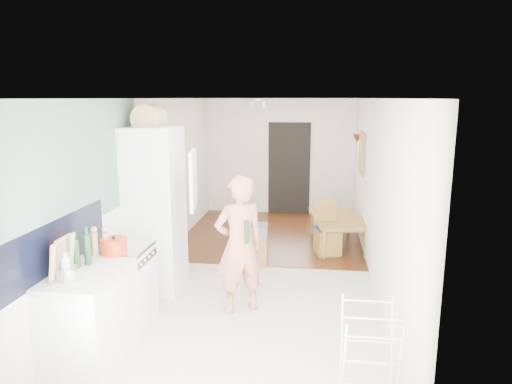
% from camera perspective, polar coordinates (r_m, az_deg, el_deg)
% --- Properties ---
extents(room_shell, '(3.20, 7.00, 2.50)m').
position_cam_1_polar(room_shell, '(6.46, 0.43, 0.47)').
color(room_shell, silver).
rests_on(room_shell, ground).
extents(floor, '(3.20, 7.00, 0.01)m').
position_cam_1_polar(floor, '(6.82, 0.42, -9.89)').
color(floor, beige).
rests_on(floor, ground).
extents(wood_floor_overlay, '(3.20, 3.30, 0.01)m').
position_cam_1_polar(wood_floor_overlay, '(8.55, 2.01, -5.32)').
color(wood_floor_overlay, '#542A0D').
rests_on(wood_floor_overlay, room_shell).
extents(sage_wall_panel, '(0.02, 3.00, 1.30)m').
position_cam_1_polar(sage_wall_panel, '(4.96, -21.29, 3.27)').
color(sage_wall_panel, slate).
rests_on(sage_wall_panel, room_shell).
extents(tile_splashback, '(0.02, 1.90, 0.50)m').
position_cam_1_polar(tile_splashback, '(4.64, -23.86, -6.35)').
color(tile_splashback, black).
rests_on(tile_splashback, room_shell).
extents(doorway_recess, '(0.90, 0.04, 2.00)m').
position_cam_1_polar(doorway_recess, '(9.90, 4.16, 2.90)').
color(doorway_recess, black).
rests_on(doorway_recess, room_shell).
extents(base_cabinet, '(0.60, 0.90, 0.86)m').
position_cam_1_polar(base_cabinet, '(4.77, -20.10, -14.90)').
color(base_cabinet, white).
rests_on(base_cabinet, room_shell).
extents(worktop, '(0.62, 0.92, 0.06)m').
position_cam_1_polar(worktop, '(4.59, -20.51, -9.73)').
color(worktop, beige).
rests_on(worktop, room_shell).
extents(range_cooker, '(0.60, 0.60, 0.88)m').
position_cam_1_polar(range_cooker, '(5.37, -16.35, -11.44)').
color(range_cooker, white).
rests_on(range_cooker, room_shell).
extents(cooker_top, '(0.60, 0.60, 0.04)m').
position_cam_1_polar(cooker_top, '(5.21, -16.64, -6.78)').
color(cooker_top, silver).
rests_on(cooker_top, room_shell).
extents(fridge_housing, '(0.66, 0.66, 2.15)m').
position_cam_1_polar(fridge_housing, '(6.06, -12.54, -2.27)').
color(fridge_housing, white).
rests_on(fridge_housing, room_shell).
extents(fridge_door, '(0.14, 0.56, 0.70)m').
position_cam_1_polar(fridge_door, '(5.50, -7.86, 1.55)').
color(fridge_door, white).
rests_on(fridge_door, room_shell).
extents(fridge_interior, '(0.02, 0.52, 0.66)m').
position_cam_1_polar(fridge_interior, '(5.86, -9.90, 2.12)').
color(fridge_interior, white).
rests_on(fridge_interior, room_shell).
extents(pinboard, '(0.03, 0.90, 0.70)m').
position_cam_1_polar(pinboard, '(8.28, 13.11, 4.75)').
color(pinboard, tan).
rests_on(pinboard, room_shell).
extents(pinboard_frame, '(0.00, 0.94, 0.74)m').
position_cam_1_polar(pinboard_frame, '(8.28, 13.00, 4.75)').
color(pinboard_frame, olive).
rests_on(pinboard_frame, room_shell).
extents(wall_sconce, '(0.18, 0.18, 0.16)m').
position_cam_1_polar(wall_sconce, '(8.90, 12.54, 6.53)').
color(wall_sconce, maroon).
rests_on(wall_sconce, room_shell).
extents(person, '(0.85, 0.77, 1.95)m').
position_cam_1_polar(person, '(5.31, -2.09, -5.09)').
color(person, '#DA7964').
rests_on(person, floor).
extents(dining_table, '(0.87, 1.32, 0.43)m').
position_cam_1_polar(dining_table, '(7.99, 10.29, -5.16)').
color(dining_table, olive).
rests_on(dining_table, floor).
extents(dining_chair, '(0.46, 0.46, 0.89)m').
position_cam_1_polar(dining_chair, '(7.48, 8.98, -4.48)').
color(dining_chair, olive).
rests_on(dining_chair, floor).
extents(stool, '(0.36, 0.36, 0.44)m').
position_cam_1_polar(stool, '(7.07, 0.01, -7.16)').
color(stool, olive).
rests_on(stool, floor).
extents(grey_drape, '(0.41, 0.41, 0.17)m').
position_cam_1_polar(grey_drape, '(6.96, -0.14, -4.82)').
color(grey_drape, slate).
rests_on(grey_drape, stool).
extents(drying_rack, '(0.45, 0.41, 0.86)m').
position_cam_1_polar(drying_rack, '(4.08, 13.93, -19.28)').
color(drying_rack, white).
rests_on(drying_rack, floor).
extents(bread_bin, '(0.39, 0.37, 0.20)m').
position_cam_1_polar(bread_bin, '(5.96, -13.19, 8.91)').
color(bread_bin, tan).
rests_on(bread_bin, fridge_housing).
extents(red_casserole, '(0.29, 0.29, 0.16)m').
position_cam_1_polar(red_casserole, '(4.98, -17.32, -6.48)').
color(red_casserole, red).
rests_on(red_casserole, cooker_top).
extents(steel_pan, '(0.23, 0.23, 0.11)m').
position_cam_1_polar(steel_pan, '(4.44, -22.37, -9.44)').
color(steel_pan, silver).
rests_on(steel_pan, worktop).
extents(held_bottle, '(0.06, 0.06, 0.26)m').
position_cam_1_polar(held_bottle, '(5.17, -1.16, -4.99)').
color(held_bottle, '#183F1F').
rests_on(held_bottle, person).
extents(bottle_a, '(0.08, 0.08, 0.28)m').
position_cam_1_polar(bottle_a, '(4.67, -21.58, -7.19)').
color(bottle_a, '#183F1F').
rests_on(bottle_a, worktop).
extents(bottle_b, '(0.08, 0.08, 0.30)m').
position_cam_1_polar(bottle_b, '(4.72, -20.31, -6.77)').
color(bottle_b, '#183F1F').
rests_on(bottle_b, worktop).
extents(bottle_c, '(0.09, 0.09, 0.19)m').
position_cam_1_polar(bottle_c, '(4.47, -22.68, -8.74)').
color(bottle_c, silver).
rests_on(bottle_c, worktop).
extents(pepper_mill_front, '(0.08, 0.08, 0.23)m').
position_cam_1_polar(pepper_mill_front, '(5.01, -18.27, -6.05)').
color(pepper_mill_front, tan).
rests_on(pepper_mill_front, worktop).
extents(pepper_mill_back, '(0.07, 0.07, 0.24)m').
position_cam_1_polar(pepper_mill_back, '(4.99, -19.52, -6.14)').
color(pepper_mill_back, tan).
rests_on(pepper_mill_back, worktop).
extents(chopping_boards, '(0.09, 0.28, 0.38)m').
position_cam_1_polar(chopping_boards, '(4.47, -23.09, -7.52)').
color(chopping_boards, tan).
rests_on(chopping_boards, worktop).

